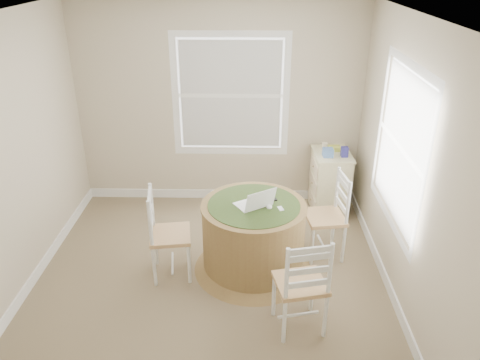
{
  "coord_description": "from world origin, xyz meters",
  "views": [
    {
      "loc": [
        0.4,
        -3.9,
        3.04
      ],
      "look_at": [
        0.3,
        0.45,
        0.93
      ],
      "focal_mm": 35.0,
      "sensor_mm": 36.0,
      "label": 1
    }
  ],
  "objects_px": {
    "chair_right": "(325,217)",
    "laptop": "(255,203)",
    "corner_chest": "(329,182)",
    "round_table": "(253,234)",
    "chair_near": "(300,283)",
    "chair_left": "(170,234)"
  },
  "relations": [
    {
      "from": "chair_left",
      "to": "chair_right",
      "type": "bearing_deg",
      "value": -84.92
    },
    {
      "from": "round_table",
      "to": "corner_chest",
      "type": "distance_m",
      "value": 1.61
    },
    {
      "from": "chair_left",
      "to": "corner_chest",
      "type": "xyz_separation_m",
      "value": [
        1.82,
        1.39,
        -0.07
      ]
    },
    {
      "from": "laptop",
      "to": "chair_right",
      "type": "bearing_deg",
      "value": 169.08
    },
    {
      "from": "chair_left",
      "to": "laptop",
      "type": "distance_m",
      "value": 0.91
    },
    {
      "from": "laptop",
      "to": "corner_chest",
      "type": "height_order",
      "value": "laptop"
    },
    {
      "from": "chair_near",
      "to": "chair_right",
      "type": "xyz_separation_m",
      "value": [
        0.37,
        1.14,
        0.0
      ]
    },
    {
      "from": "chair_left",
      "to": "chair_near",
      "type": "height_order",
      "value": "same"
    },
    {
      "from": "chair_right",
      "to": "corner_chest",
      "type": "distance_m",
      "value": 1.02
    },
    {
      "from": "round_table",
      "to": "laptop",
      "type": "bearing_deg",
      "value": -92.01
    },
    {
      "from": "chair_left",
      "to": "chair_right",
      "type": "height_order",
      "value": "same"
    },
    {
      "from": "round_table",
      "to": "chair_near",
      "type": "relative_size",
      "value": 1.32
    },
    {
      "from": "round_table",
      "to": "corner_chest",
      "type": "bearing_deg",
      "value": 35.75
    },
    {
      "from": "round_table",
      "to": "laptop",
      "type": "height_order",
      "value": "laptop"
    },
    {
      "from": "chair_right",
      "to": "laptop",
      "type": "xyz_separation_m",
      "value": [
        -0.77,
        -0.3,
        0.32
      ]
    },
    {
      "from": "corner_chest",
      "to": "chair_right",
      "type": "bearing_deg",
      "value": -104.35
    },
    {
      "from": "round_table",
      "to": "chair_left",
      "type": "height_order",
      "value": "chair_left"
    },
    {
      "from": "laptop",
      "to": "round_table",
      "type": "bearing_deg",
      "value": -107.69
    },
    {
      "from": "round_table",
      "to": "chair_near",
      "type": "xyz_separation_m",
      "value": [
        0.4,
        -0.85,
        0.06
      ]
    },
    {
      "from": "chair_left",
      "to": "corner_chest",
      "type": "relative_size",
      "value": 1.18
    },
    {
      "from": "chair_near",
      "to": "chair_right",
      "type": "distance_m",
      "value": 1.19
    },
    {
      "from": "laptop",
      "to": "corner_chest",
      "type": "xyz_separation_m",
      "value": [
        0.97,
        1.3,
        -0.39
      ]
    }
  ]
}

